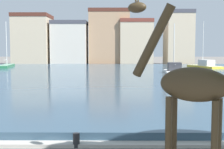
# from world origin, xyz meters

# --- Properties ---
(harbor_water) EXTENTS (85.62, 53.88, 0.41)m
(harbor_water) POSITION_xyz_m (0.00, 35.64, 0.21)
(harbor_water) COLOR #334C60
(harbor_water) RESTS_ON ground
(quay_edge_coping) EXTENTS (85.62, 0.50, 0.12)m
(quay_edge_coping) POSITION_xyz_m (0.00, 8.45, 0.06)
(quay_edge_coping) COLOR #ADA89E
(quay_edge_coping) RESTS_ON ground
(giraffe_statue) EXTENTS (2.56, 1.75, 4.83)m
(giraffe_statue) POSITION_xyz_m (4.00, 5.41, 2.47)
(giraffe_statue) COLOR #382B19
(giraffe_statue) RESTS_ON ground
(sailboat_white) EXTENTS (2.74, 5.91, 6.87)m
(sailboat_white) POSITION_xyz_m (10.08, 38.03, 0.57)
(sailboat_white) COLOR white
(sailboat_white) RESTS_ON ground
(sailboat_green) EXTENTS (3.09, 9.33, 8.32)m
(sailboat_green) POSITION_xyz_m (-16.77, 51.16, 0.45)
(sailboat_green) COLOR #236B42
(sailboat_green) RESTS_ON ground
(sailboat_yellow) EXTENTS (4.66, 8.82, 8.27)m
(sailboat_yellow) POSITION_xyz_m (17.33, 49.75, 0.57)
(sailboat_yellow) COLOR gold
(sailboat_yellow) RESTS_ON ground
(mooring_bollard) EXTENTS (0.24, 0.24, 0.50)m
(mooring_bollard) POSITION_xyz_m (0.85, 8.30, 0.25)
(mooring_bollard) COLOR #232326
(mooring_bollard) RESTS_ON ground
(townhouse_corner_house) EXTENTS (7.84, 7.96, 11.24)m
(townhouse_corner_house) POSITION_xyz_m (-15.98, 65.64, 5.64)
(townhouse_corner_house) COLOR #C6B293
(townhouse_corner_house) RESTS_ON ground
(townhouse_narrow_midrow) EXTENTS (7.84, 6.17, 9.74)m
(townhouse_narrow_midrow) POSITION_xyz_m (-7.76, 65.48, 4.88)
(townhouse_narrow_midrow) COLOR beige
(townhouse_narrow_midrow) RESTS_ON ground
(townhouse_tall_gabled) EXTENTS (9.09, 6.17, 12.43)m
(townhouse_tall_gabled) POSITION_xyz_m (1.06, 66.47, 6.23)
(townhouse_tall_gabled) COLOR tan
(townhouse_tall_gabled) RESTS_ON ground
(townhouse_end_terrace) EXTENTS (7.27, 7.66, 10.14)m
(townhouse_end_terrace) POSITION_xyz_m (7.03, 66.44, 5.09)
(townhouse_end_terrace) COLOR #C6B293
(townhouse_end_terrace) RESTS_ON ground
(townhouse_wide_warehouse) EXTENTS (5.91, 7.29, 12.13)m
(townhouse_wide_warehouse) POSITION_xyz_m (16.69, 66.86, 6.08)
(townhouse_wide_warehouse) COLOR #C6B293
(townhouse_wide_warehouse) RESTS_ON ground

